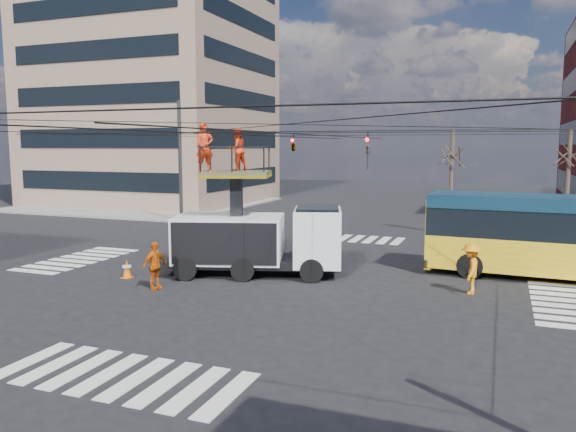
{
  "coord_description": "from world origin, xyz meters",
  "views": [
    {
      "loc": [
        7.72,
        -19.84,
        5.11
      ],
      "look_at": [
        -0.31,
        1.17,
        2.28
      ],
      "focal_mm": 35.0,
      "sensor_mm": 36.0,
      "label": 1
    }
  ],
  "objects_px": {
    "traffic_cone": "(127,269)",
    "flagger": "(471,269)",
    "utility_truck": "(257,225)",
    "worker_ground": "(155,266)"
  },
  "relations": [
    {
      "from": "traffic_cone",
      "to": "flagger",
      "type": "xyz_separation_m",
      "value": [
        12.6,
        2.27,
        0.54
      ]
    },
    {
      "from": "traffic_cone",
      "to": "worker_ground",
      "type": "xyz_separation_m",
      "value": [
        2.03,
        -1.1,
        0.51
      ]
    },
    {
      "from": "worker_ground",
      "to": "traffic_cone",
      "type": "bearing_deg",
      "value": 76.85
    },
    {
      "from": "worker_ground",
      "to": "flagger",
      "type": "bearing_deg",
      "value": -57.15
    },
    {
      "from": "traffic_cone",
      "to": "flagger",
      "type": "distance_m",
      "value": 12.82
    },
    {
      "from": "utility_truck",
      "to": "flagger",
      "type": "distance_m",
      "value": 8.18
    },
    {
      "from": "traffic_cone",
      "to": "worker_ground",
      "type": "relative_size",
      "value": 0.4
    },
    {
      "from": "utility_truck",
      "to": "worker_ground",
      "type": "bearing_deg",
      "value": -142.85
    },
    {
      "from": "utility_truck",
      "to": "flagger",
      "type": "relative_size",
      "value": 4.16
    },
    {
      "from": "utility_truck",
      "to": "traffic_cone",
      "type": "bearing_deg",
      "value": -169.73
    }
  ]
}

